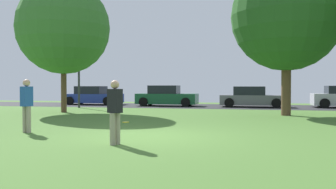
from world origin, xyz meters
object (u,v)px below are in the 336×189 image
at_px(oak_tree_left, 63,28).
at_px(street_lamp_post, 79,74).
at_px(person_thrower, 115,110).
at_px(person_bystander, 27,103).
at_px(oak_tree_center, 287,16).
at_px(parked_car_green, 166,97).
at_px(parked_car_blue, 93,96).
at_px(parked_car_grey, 252,98).
at_px(frisbee_disc, 126,122).

height_order(oak_tree_left, street_lamp_post, oak_tree_left).
bearing_deg(person_thrower, person_bystander, -0.24).
height_order(oak_tree_center, oak_tree_left, oak_tree_center).
xyz_separation_m(oak_tree_left, street_lamp_post, (-1.18, 4.08, -2.36)).
bearing_deg(oak_tree_center, parked_car_green, 137.27).
distance_m(oak_tree_left, parked_car_blue, 9.41).
xyz_separation_m(parked_car_green, parked_car_grey, (6.05, -0.00, -0.03)).
height_order(person_bystander, parked_car_grey, person_bystander).
xyz_separation_m(oak_tree_left, person_thrower, (6.81, -9.71, -3.75)).
relative_size(oak_tree_center, person_bystander, 4.62).
relative_size(oak_tree_center, parked_car_blue, 1.72).
height_order(person_bystander, frisbee_disc, person_bystander).
distance_m(frisbee_disc, parked_car_grey, 13.10).
distance_m(parked_car_blue, parked_car_green, 6.09).
distance_m(oak_tree_center, parked_car_grey, 8.43).
relative_size(parked_car_green, parked_car_grey, 1.00).
distance_m(parked_car_blue, parked_car_grey, 12.13).
relative_size(oak_tree_left, person_bystander, 4.37).
relative_size(oak_tree_center, frisbee_disc, 27.89).
bearing_deg(parked_car_blue, parked_car_green, -5.75).
height_order(parked_car_green, parked_car_grey, parked_car_green).
relative_size(oak_tree_center, street_lamp_post, 1.67).
bearing_deg(parked_car_grey, frisbee_disc, -111.44).
height_order(oak_tree_center, frisbee_disc, oak_tree_center).
bearing_deg(parked_car_green, person_thrower, -80.59).
bearing_deg(person_thrower, oak_tree_left, -31.19).
xyz_separation_m(oak_tree_left, parked_car_grey, (9.99, 7.66, -3.96)).
height_order(person_thrower, street_lamp_post, street_lamp_post).
bearing_deg(oak_tree_center, parked_car_grey, 103.07).
distance_m(parked_car_green, street_lamp_post, 6.44).
xyz_separation_m(person_bystander, parked_car_grey, (6.67, 15.82, -0.26)).
bearing_deg(oak_tree_left, oak_tree_center, 2.67).
bearing_deg(oak_tree_center, person_bystander, -133.71).
bearing_deg(oak_tree_center, oak_tree_left, -177.33).
xyz_separation_m(person_bystander, parked_car_green, (0.61, 15.82, -0.22)).
xyz_separation_m(oak_tree_left, parked_car_green, (3.93, 7.66, -3.93)).
bearing_deg(person_thrower, oak_tree_center, -91.44).
xyz_separation_m(frisbee_disc, parked_car_grey, (4.78, 12.18, 0.63)).
bearing_deg(parked_car_grey, person_bystander, -112.85).
xyz_separation_m(parked_car_green, street_lamp_post, (-5.11, -3.58, 1.58)).
distance_m(oak_tree_center, person_thrower, 12.02).
bearing_deg(street_lamp_post, oak_tree_center, -15.43).
height_order(parked_car_blue, street_lamp_post, street_lamp_post).
distance_m(oak_tree_left, frisbee_disc, 8.28).
height_order(oak_tree_left, frisbee_disc, oak_tree_left).
distance_m(oak_tree_center, frisbee_disc, 9.50).
distance_m(oak_tree_center, street_lamp_post, 13.55).
distance_m(oak_tree_left, parked_car_green, 9.47).
bearing_deg(oak_tree_center, street_lamp_post, 164.57).
relative_size(oak_tree_left, parked_car_green, 1.63).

